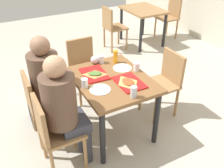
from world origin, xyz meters
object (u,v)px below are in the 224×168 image
(chair_near_right, at_px, (53,130))
(tray_red_far, at_px, (129,82))
(paper_plate_center, at_px, (122,68))
(background_chair_far, at_px, (170,15))
(person_in_brown_jacket, at_px, (64,105))
(paper_plate_near_edge, at_px, (100,90))
(chair_left_end, at_px, (83,64))
(tray_red_near, at_px, (94,74))
(handbag, at_px, (36,112))
(chair_far_side, at_px, (166,79))
(plastic_cup_b, at_px, (85,83))
(soda_can, at_px, (134,92))
(condiment_bottle, at_px, (116,57))
(plastic_cup_a, at_px, (137,67))
(person_in_red, at_px, (49,81))
(foil_bundle, at_px, (95,60))
(background_table, at_px, (143,15))
(pizza_slice_a, at_px, (95,74))
(chair_near_left, at_px, (40,103))
(background_chair_near, at_px, (112,25))
(main_table, at_px, (112,87))
(plastic_cup_c, at_px, (101,59))

(chair_near_right, distance_m, tray_red_far, 0.93)
(paper_plate_center, relative_size, background_chair_far, 0.25)
(person_in_brown_jacket, bearing_deg, paper_plate_near_edge, 103.14)
(chair_left_end, xyz_separation_m, paper_plate_near_edge, (1.02, -0.22, 0.24))
(tray_red_near, height_order, tray_red_far, same)
(chair_near_right, xyz_separation_m, handbag, (-0.84, -0.02, -0.37))
(chair_near_right, relative_size, tray_red_near, 2.41)
(chair_far_side, height_order, plastic_cup_b, chair_far_side)
(paper_plate_center, xyz_separation_m, plastic_cup_b, (0.17, -0.55, 0.05))
(soda_can, distance_m, condiment_bottle, 0.76)
(plastic_cup_b, distance_m, handbag, 1.01)
(tray_red_near, height_order, plastic_cup_a, plastic_cup_a)
(person_in_red, relative_size, tray_red_far, 3.55)
(handbag, bearing_deg, chair_far_side, 69.28)
(handbag, bearing_deg, foil_bundle, 77.09)
(handbag, xyz_separation_m, background_table, (-1.56, 2.66, 0.48))
(tray_red_near, height_order, pizza_slice_a, pizza_slice_a)
(chair_near_left, distance_m, background_chair_near, 2.70)
(paper_plate_near_edge, relative_size, background_chair_near, 0.25)
(tray_red_far, distance_m, foil_bundle, 0.61)
(soda_can, height_order, handbag, soda_can)
(background_table, bearing_deg, foil_bundle, -47.34)
(chair_near_left, bearing_deg, foil_bundle, 102.77)
(chair_near_left, xyz_separation_m, pizza_slice_a, (0.10, 0.64, 0.26))
(chair_far_side, bearing_deg, paper_plate_near_edge, -81.58)
(main_table, relative_size, background_table, 1.09)
(paper_plate_center, xyz_separation_m, paper_plate_near_edge, (0.29, -0.44, 0.00))
(main_table, xyz_separation_m, tray_red_far, (0.17, 0.12, 0.12))
(chair_left_end, xyz_separation_m, paper_plate_center, (0.73, 0.22, 0.24))
(chair_far_side, relative_size, plastic_cup_c, 8.67)
(person_in_red, bearing_deg, tray_red_near, 81.62)
(chair_near_right, height_order, soda_can, chair_near_right)
(person_in_brown_jacket, distance_m, background_chair_far, 4.04)
(foil_bundle, distance_m, background_table, 2.57)
(person_in_red, xyz_separation_m, background_chair_far, (-1.91, 3.24, -0.25))
(background_chair_far, bearing_deg, chair_left_end, -63.78)
(foil_bundle, xyz_separation_m, background_table, (-1.74, 1.89, -0.18))
(person_in_brown_jacket, distance_m, soda_can, 0.68)
(paper_plate_near_edge, bearing_deg, background_chair_near, 149.61)
(main_table, height_order, soda_can, soda_can)
(person_in_red, xyz_separation_m, plastic_cup_b, (0.27, 0.30, 0.04))
(plastic_cup_c, bearing_deg, condiment_bottle, 65.03)
(main_table, height_order, pizza_slice_a, pizza_slice_a)
(tray_red_near, bearing_deg, chair_far_side, 79.38)
(chair_near_right, height_order, tray_red_near, chair_near_right)
(tray_red_near, height_order, plastic_cup_c, plastic_cup_c)
(chair_near_right, height_order, pizza_slice_a, chair_near_right)
(paper_plate_near_edge, relative_size, soda_can, 1.80)
(foil_bundle, xyz_separation_m, background_chair_near, (-1.74, 1.15, -0.28))
(paper_plate_near_edge, height_order, handbag, paper_plate_near_edge)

